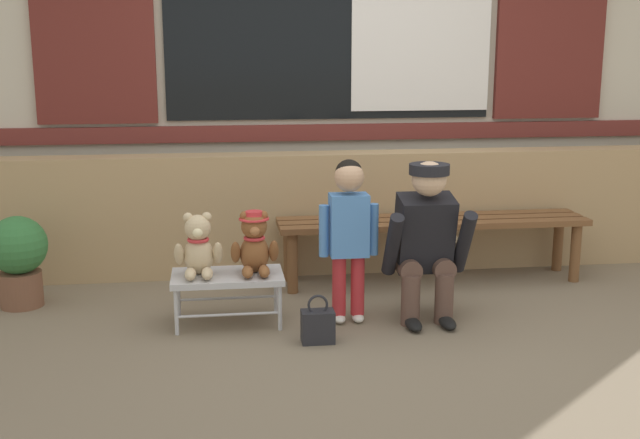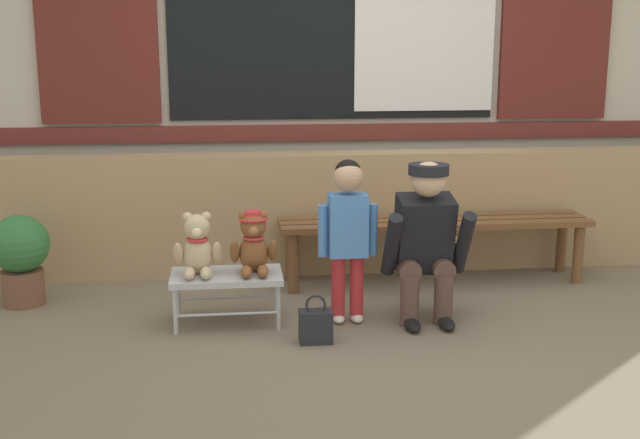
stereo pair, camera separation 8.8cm
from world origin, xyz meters
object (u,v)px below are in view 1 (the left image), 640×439
object	(u,v)px
wooden_bench_long	(432,228)
teddy_bear_with_hat	(255,244)
child_standing	(349,223)
adult_crouching	(427,240)
teddy_bear_plain	(198,247)
handbag_on_ground	(318,326)
potted_plant	(18,256)
small_display_bench	(227,280)

from	to	relation	value
wooden_bench_long	teddy_bear_with_hat	distance (m)	1.41
child_standing	adult_crouching	xyz separation A→B (m)	(0.46, -0.03, -0.11)
teddy_bear_plain	adult_crouching	size ratio (longest dim) A/B	0.38
handbag_on_ground	wooden_bench_long	bearing A→B (deg)	48.48
teddy_bear_plain	handbag_on_ground	bearing A→B (deg)	-30.10
child_standing	adult_crouching	distance (m)	0.47
teddy_bear_with_hat	adult_crouching	xyz separation A→B (m)	(1.00, -0.08, 0.01)
wooden_bench_long	child_standing	bearing A→B (deg)	-134.05
wooden_bench_long	teddy_bear_plain	xyz separation A→B (m)	(-1.56, -0.67, 0.09)
wooden_bench_long	child_standing	distance (m)	1.03
wooden_bench_long	potted_plant	world-z (taller)	potted_plant
teddy_bear_with_hat	handbag_on_ground	distance (m)	0.62
handbag_on_ground	adult_crouching	bearing A→B (deg)	23.25
teddy_bear_with_hat	potted_plant	bearing A→B (deg)	161.11
wooden_bench_long	child_standing	world-z (taller)	child_standing
adult_crouching	potted_plant	distance (m)	2.49
small_display_bench	adult_crouching	size ratio (longest dim) A/B	0.67
small_display_bench	adult_crouching	world-z (taller)	adult_crouching
wooden_bench_long	handbag_on_ground	xyz separation A→B (m)	(-0.92, -1.04, -0.28)
handbag_on_ground	potted_plant	xyz separation A→B (m)	(-1.74, 0.86, 0.23)
wooden_bench_long	small_display_bench	world-z (taller)	wooden_bench_long
child_standing	small_display_bench	bearing A→B (deg)	175.81
wooden_bench_long	potted_plant	bearing A→B (deg)	-176.06
teddy_bear_with_hat	child_standing	xyz separation A→B (m)	(0.54, -0.05, 0.12)
wooden_bench_long	small_display_bench	xyz separation A→B (m)	(-1.40, -0.67, -0.11)
handbag_on_ground	teddy_bear_plain	bearing A→B (deg)	149.90
teddy_bear_with_hat	handbag_on_ground	xyz separation A→B (m)	(0.32, -0.37, -0.38)
adult_crouching	handbag_on_ground	size ratio (longest dim) A/B	3.49
small_display_bench	potted_plant	world-z (taller)	potted_plant
small_display_bench	child_standing	distance (m)	0.77
wooden_bench_long	adult_crouching	world-z (taller)	adult_crouching
small_display_bench	child_standing	world-z (taller)	child_standing
small_display_bench	teddy_bear_with_hat	world-z (taller)	teddy_bear_with_hat
teddy_bear_plain	potted_plant	xyz separation A→B (m)	(-1.11, 0.49, -0.14)
wooden_bench_long	teddy_bear_with_hat	bearing A→B (deg)	-151.58
teddy_bear_plain	potted_plant	distance (m)	1.22
adult_crouching	potted_plant	world-z (taller)	adult_crouching
small_display_bench	child_standing	xyz separation A→B (m)	(0.70, -0.05, 0.33)
wooden_bench_long	teddy_bear_with_hat	size ratio (longest dim) A/B	5.78
teddy_bear_plain	handbag_on_ground	world-z (taller)	teddy_bear_plain
wooden_bench_long	small_display_bench	bearing A→B (deg)	-154.32
adult_crouching	handbag_on_ground	xyz separation A→B (m)	(-0.68, -0.29, -0.38)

